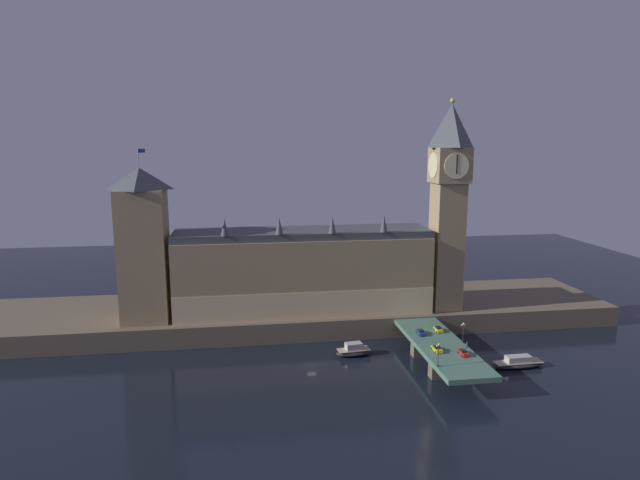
{
  "coord_description": "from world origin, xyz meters",
  "views": [
    {
      "loc": [
        -18.84,
        -142.79,
        62.6
      ],
      "look_at": [
        5.29,
        20.0,
        32.89
      ],
      "focal_mm": 30.0,
      "sensor_mm": 36.0,
      "label": 1
    }
  ],
  "objects_px": {
    "clock_tower": "(448,200)",
    "car_northbound_trail": "(437,349)",
    "car_northbound_lead": "(421,332)",
    "pedestrian_mid_walk": "(467,345)",
    "car_southbound_lead": "(463,353)",
    "car_southbound_trail": "(438,329)",
    "street_lamp_near": "(438,352)",
    "street_lamp_mid": "(463,330)",
    "victoria_tower": "(144,245)",
    "boat_downstream": "(518,363)",
    "boat_upstream": "(354,351)"
  },
  "relations": [
    {
      "from": "clock_tower",
      "to": "car_northbound_trail",
      "type": "xyz_separation_m",
      "value": [
        -16.03,
        -36.14,
        -36.97
      ]
    },
    {
      "from": "car_northbound_lead",
      "to": "pedestrian_mid_walk",
      "type": "xyz_separation_m",
      "value": [
        9.14,
        -12.26,
        0.21
      ]
    },
    {
      "from": "car_southbound_lead",
      "to": "car_southbound_trail",
      "type": "height_order",
      "value": "car_southbound_lead"
    },
    {
      "from": "car_southbound_lead",
      "to": "street_lamp_near",
      "type": "relative_size",
      "value": 0.68
    },
    {
      "from": "street_lamp_mid",
      "to": "car_southbound_lead",
      "type": "bearing_deg",
      "value": -112.32
    },
    {
      "from": "street_lamp_mid",
      "to": "car_northbound_trail",
      "type": "bearing_deg",
      "value": -153.03
    },
    {
      "from": "car_southbound_lead",
      "to": "car_northbound_lead",
      "type": "bearing_deg",
      "value": 109.8
    },
    {
      "from": "clock_tower",
      "to": "street_lamp_mid",
      "type": "relative_size",
      "value": 11.63
    },
    {
      "from": "clock_tower",
      "to": "pedestrian_mid_walk",
      "type": "height_order",
      "value": "clock_tower"
    },
    {
      "from": "car_northbound_trail",
      "to": "pedestrian_mid_walk",
      "type": "xyz_separation_m",
      "value": [
        9.14,
        1.12,
        0.19
      ]
    },
    {
      "from": "car_northbound_lead",
      "to": "car_southbound_trail",
      "type": "xyz_separation_m",
      "value": [
        6.09,
        1.62,
        0.02
      ]
    },
    {
      "from": "car_northbound_trail",
      "to": "car_southbound_trail",
      "type": "xyz_separation_m",
      "value": [
        6.09,
        15.0,
        -0.0
      ]
    },
    {
      "from": "car_northbound_lead",
      "to": "car_southbound_lead",
      "type": "distance_m",
      "value": 17.99
    },
    {
      "from": "car_southbound_trail",
      "to": "victoria_tower",
      "type": "bearing_deg",
      "value": 165.21
    },
    {
      "from": "clock_tower",
      "to": "car_northbound_lead",
      "type": "distance_m",
      "value": 46.29
    },
    {
      "from": "street_lamp_near",
      "to": "street_lamp_mid",
      "type": "height_order",
      "value": "street_lamp_near"
    },
    {
      "from": "car_northbound_lead",
      "to": "car_northbound_trail",
      "type": "bearing_deg",
      "value": -90.0
    },
    {
      "from": "pedestrian_mid_walk",
      "to": "boat_downstream",
      "type": "distance_m",
      "value": 16.37
    },
    {
      "from": "victoria_tower",
      "to": "pedestrian_mid_walk",
      "type": "bearing_deg",
      "value": -22.09
    },
    {
      "from": "car_northbound_trail",
      "to": "street_lamp_mid",
      "type": "relative_size",
      "value": 0.74
    },
    {
      "from": "car_southbound_trail",
      "to": "boat_downstream",
      "type": "relative_size",
      "value": 0.25
    },
    {
      "from": "car_southbound_trail",
      "to": "clock_tower",
      "type": "bearing_deg",
      "value": 64.82
    },
    {
      "from": "car_northbound_lead",
      "to": "boat_upstream",
      "type": "bearing_deg",
      "value": 173.91
    },
    {
      "from": "car_northbound_trail",
      "to": "boat_upstream",
      "type": "height_order",
      "value": "car_northbound_trail"
    },
    {
      "from": "clock_tower",
      "to": "victoria_tower",
      "type": "relative_size",
      "value": 1.29
    },
    {
      "from": "pedestrian_mid_walk",
      "to": "street_lamp_mid",
      "type": "bearing_deg",
      "value": 83.89
    },
    {
      "from": "boat_downstream",
      "to": "pedestrian_mid_walk",
      "type": "bearing_deg",
      "value": 176.46
    },
    {
      "from": "victoria_tower",
      "to": "pedestrian_mid_walk",
      "type": "height_order",
      "value": "victoria_tower"
    },
    {
      "from": "car_southbound_trail",
      "to": "boat_upstream",
      "type": "xyz_separation_m",
      "value": [
        -26.13,
        0.52,
        -5.58
      ]
    },
    {
      "from": "clock_tower",
      "to": "car_northbound_lead",
      "type": "xyz_separation_m",
      "value": [
        -16.03,
        -22.76,
        -36.99
      ]
    },
    {
      "from": "car_northbound_trail",
      "to": "car_southbound_trail",
      "type": "distance_m",
      "value": 16.19
    },
    {
      "from": "pedestrian_mid_walk",
      "to": "boat_upstream",
      "type": "height_order",
      "value": "pedestrian_mid_walk"
    },
    {
      "from": "car_southbound_lead",
      "to": "street_lamp_near",
      "type": "distance_m",
      "value": 11.9
    },
    {
      "from": "street_lamp_near",
      "to": "boat_downstream",
      "type": "xyz_separation_m",
      "value": [
        27.8,
        10.04,
        -9.01
      ]
    },
    {
      "from": "clock_tower",
      "to": "boat_downstream",
      "type": "bearing_deg",
      "value": -76.96
    },
    {
      "from": "car_southbound_lead",
      "to": "car_southbound_trail",
      "type": "xyz_separation_m",
      "value": [
        -0.0,
        18.54,
        -0.01
      ]
    },
    {
      "from": "car_northbound_lead",
      "to": "pedestrian_mid_walk",
      "type": "distance_m",
      "value": 15.3
    },
    {
      "from": "clock_tower",
      "to": "car_northbound_trail",
      "type": "bearing_deg",
      "value": -113.92
    },
    {
      "from": "victoria_tower",
      "to": "street_lamp_mid",
      "type": "height_order",
      "value": "victoria_tower"
    },
    {
      "from": "pedestrian_mid_walk",
      "to": "boat_downstream",
      "type": "relative_size",
      "value": 0.1
    },
    {
      "from": "car_northbound_trail",
      "to": "street_lamp_mid",
      "type": "distance_m",
      "value": 11.15
    },
    {
      "from": "car_northbound_lead",
      "to": "car_southbound_trail",
      "type": "height_order",
      "value": "car_southbound_trail"
    },
    {
      "from": "street_lamp_near",
      "to": "victoria_tower",
      "type": "bearing_deg",
      "value": 148.7
    },
    {
      "from": "clock_tower",
      "to": "car_northbound_trail",
      "type": "relative_size",
      "value": 15.77
    },
    {
      "from": "car_southbound_lead",
      "to": "street_lamp_mid",
      "type": "xyz_separation_m",
      "value": [
        3.45,
        8.4,
        3.1
      ]
    },
    {
      "from": "victoria_tower",
      "to": "car_southbound_trail",
      "type": "distance_m",
      "value": 95.32
    },
    {
      "from": "car_northbound_lead",
      "to": "car_southbound_lead",
      "type": "bearing_deg",
      "value": -70.2
    },
    {
      "from": "clock_tower",
      "to": "car_southbound_lead",
      "type": "xyz_separation_m",
      "value": [
        -9.94,
        -39.68,
        -36.96
      ]
    },
    {
      "from": "boat_upstream",
      "to": "car_northbound_lead",
      "type": "bearing_deg",
      "value": -6.09
    },
    {
      "from": "clock_tower",
      "to": "car_northbound_lead",
      "type": "bearing_deg",
      "value": -125.16
    }
  ]
}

